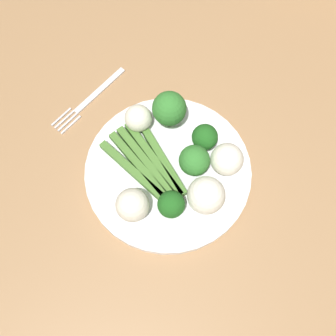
# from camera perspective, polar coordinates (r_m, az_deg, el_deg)

# --- Properties ---
(ground_plane) EXTENTS (6.00, 6.00, 0.02)m
(ground_plane) POSITION_cam_1_polar(r_m,az_deg,el_deg) (1.37, 4.00, -12.16)
(ground_plane) COLOR gray
(dining_table) EXTENTS (1.24, 0.99, 0.76)m
(dining_table) POSITION_cam_1_polar(r_m,az_deg,el_deg) (0.73, 7.33, -2.89)
(dining_table) COLOR #9E754C
(dining_table) RESTS_ON ground_plane
(chair) EXTENTS (0.46, 0.46, 0.87)m
(chair) POSITION_cam_1_polar(r_m,az_deg,el_deg) (1.22, 19.80, 20.28)
(chair) COLOR olive
(chair) RESTS_ON ground_plane
(plate) EXTENTS (0.27, 0.27, 0.01)m
(plate) POSITION_cam_1_polar(r_m,az_deg,el_deg) (0.62, -0.00, -0.44)
(plate) COLOR white
(plate) RESTS_ON dining_table
(asparagus_bundle) EXTENTS (0.16, 0.12, 0.01)m
(asparagus_bundle) POSITION_cam_1_polar(r_m,az_deg,el_deg) (0.61, -3.12, 0.65)
(asparagus_bundle) COLOR #47752D
(asparagus_bundle) RESTS_ON plate
(broccoli_outer_edge) EXTENTS (0.04, 0.04, 0.05)m
(broccoli_outer_edge) POSITION_cam_1_polar(r_m,az_deg,el_deg) (0.56, 0.48, -5.45)
(broccoli_outer_edge) COLOR #4C7F2B
(broccoli_outer_edge) RESTS_ON plate
(broccoli_left) EXTENTS (0.06, 0.06, 0.07)m
(broccoli_left) POSITION_cam_1_polar(r_m,az_deg,el_deg) (0.62, 0.19, 8.76)
(broccoli_left) COLOR #609E3D
(broccoli_left) RESTS_ON plate
(broccoli_right) EXTENTS (0.04, 0.04, 0.05)m
(broccoli_right) POSITION_cam_1_polar(r_m,az_deg,el_deg) (0.61, 5.48, 4.56)
(broccoli_right) COLOR #4C7F2B
(broccoli_right) RESTS_ON plate
(broccoli_front) EXTENTS (0.05, 0.05, 0.06)m
(broccoli_front) POSITION_cam_1_polar(r_m,az_deg,el_deg) (0.58, 3.93, 1.10)
(broccoli_front) COLOR #609E3D
(broccoli_front) RESTS_ON plate
(cauliflower_near_fork) EXTENTS (0.06, 0.06, 0.06)m
(cauliflower_near_fork) POSITION_cam_1_polar(r_m,az_deg,el_deg) (0.57, 5.69, -4.05)
(cauliflower_near_fork) COLOR white
(cauliflower_near_fork) RESTS_ON plate
(cauliflower_edge) EXTENTS (0.04, 0.04, 0.04)m
(cauliflower_edge) POSITION_cam_1_polar(r_m,az_deg,el_deg) (0.63, -4.38, 7.49)
(cauliflower_edge) COLOR silver
(cauliflower_edge) RESTS_ON plate
(cauliflower_back) EXTENTS (0.05, 0.05, 0.05)m
(cauliflower_back) POSITION_cam_1_polar(r_m,az_deg,el_deg) (0.60, 8.32, 1.45)
(cauliflower_back) COLOR white
(cauliflower_back) RESTS_ON plate
(cauliflower_front_left) EXTENTS (0.05, 0.05, 0.05)m
(cauliflower_front_left) POSITION_cam_1_polar(r_m,az_deg,el_deg) (0.57, -5.29, -5.48)
(cauliflower_front_left) COLOR silver
(cauliflower_front_left) RESTS_ON plate
(fork) EXTENTS (0.06, 0.16, 0.00)m
(fork) POSITION_cam_1_polar(r_m,az_deg,el_deg) (0.70, -11.55, 9.92)
(fork) COLOR silver
(fork) RESTS_ON dining_table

